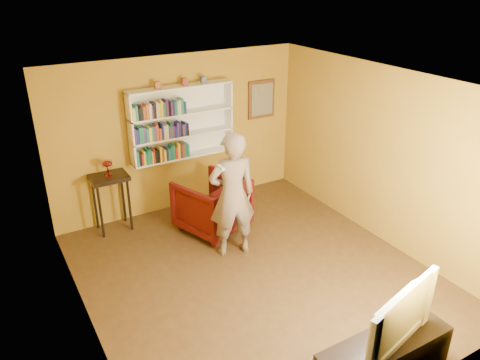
# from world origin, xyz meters

# --- Properties ---
(room_shell) EXTENTS (5.30, 5.80, 2.88)m
(room_shell) POSITION_xyz_m (0.00, 0.00, 1.02)
(room_shell) COLOR #442E15
(room_shell) RESTS_ON ground
(bookshelf) EXTENTS (1.80, 0.29, 1.23)m
(bookshelf) POSITION_xyz_m (0.00, 2.41, 1.59)
(bookshelf) COLOR white
(bookshelf) RESTS_ON room_shell
(books_row_lower) EXTENTS (0.92, 0.19, 0.26)m
(books_row_lower) POSITION_xyz_m (-0.40, 2.30, 1.13)
(books_row_lower) COLOR #217C77
(books_row_lower) RESTS_ON bookshelf
(books_row_middle) EXTENTS (0.93, 0.19, 0.27)m
(books_row_middle) POSITION_xyz_m (-0.41, 2.31, 1.51)
(books_row_middle) COLOR #54297D
(books_row_middle) RESTS_ON bookshelf
(books_row_upper) EXTENTS (0.90, 0.19, 0.26)m
(books_row_upper) POSITION_xyz_m (-0.41, 2.30, 1.89)
(books_row_upper) COLOR yellow
(books_row_upper) RESTS_ON bookshelf
(ornament_left) EXTENTS (0.08, 0.08, 0.11)m
(ornament_left) POSITION_xyz_m (-0.39, 2.35, 2.27)
(ornament_left) COLOR #AA5630
(ornament_left) RESTS_ON bookshelf
(ornament_centre) EXTENTS (0.09, 0.09, 0.12)m
(ornament_centre) POSITION_xyz_m (0.08, 2.35, 2.27)
(ornament_centre) COLOR maroon
(ornament_centre) RESTS_ON bookshelf
(ornament_right) EXTENTS (0.08, 0.08, 0.11)m
(ornament_right) POSITION_xyz_m (0.42, 2.35, 2.27)
(ornament_right) COLOR slate
(ornament_right) RESTS_ON bookshelf
(framed_painting) EXTENTS (0.55, 0.05, 0.70)m
(framed_painting) POSITION_xyz_m (1.65, 2.46, 1.75)
(framed_painting) COLOR #573118
(framed_painting) RESTS_ON room_shell
(console_table) EXTENTS (0.59, 0.45, 0.96)m
(console_table) POSITION_xyz_m (-1.34, 2.25, 0.79)
(console_table) COLOR black
(console_table) RESTS_ON ground
(ruby_lustre) EXTENTS (0.16, 0.16, 0.25)m
(ruby_lustre) POSITION_xyz_m (-1.34, 2.25, 1.14)
(ruby_lustre) COLOR maroon
(ruby_lustre) RESTS_ON console_table
(armchair) EXTENTS (1.24, 1.26, 0.90)m
(armchair) POSITION_xyz_m (0.06, 1.44, 0.45)
(armchair) COLOR #3F0405
(armchair) RESTS_ON ground
(person) EXTENTS (0.77, 0.58, 1.92)m
(person) POSITION_xyz_m (0.01, 0.66, 0.96)
(person) COLOR #776557
(person) RESTS_ON ground
(game_remote) EXTENTS (0.04, 0.15, 0.04)m
(game_remote) POSITION_xyz_m (-0.33, 0.34, 1.58)
(game_remote) COLOR white
(game_remote) RESTS_ON person
(television) EXTENTS (1.19, 0.43, 0.68)m
(television) POSITION_xyz_m (0.15, -2.25, 0.88)
(television) COLOR black
(television) RESTS_ON tv_cabinet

